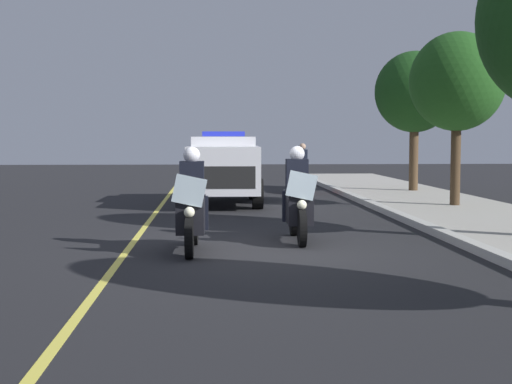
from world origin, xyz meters
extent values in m
plane|color=black|center=(0.00, 0.00, 0.00)|extent=(80.00, 80.00, 0.00)
cube|color=#B7B5AD|center=(0.00, 3.52, 0.07)|extent=(48.00, 0.24, 0.15)
cube|color=#E0D14C|center=(0.00, -2.19, 0.00)|extent=(48.00, 0.12, 0.01)
cylinder|color=black|center=(0.90, -1.14, 0.32)|extent=(0.64, 0.13, 0.64)
cylinder|color=black|center=(-0.60, -1.11, 0.32)|extent=(0.64, 0.15, 0.64)
cube|color=black|center=(0.17, -1.12, 0.62)|extent=(1.21, 0.47, 0.56)
ellipsoid|color=black|center=(0.22, -1.12, 0.92)|extent=(0.57, 0.33, 0.24)
cube|color=silver|center=(0.80, -1.14, 1.05)|extent=(0.07, 0.56, 0.53)
sphere|color=#F9F4CC|center=(0.86, -1.14, 0.72)|extent=(0.17, 0.17, 0.17)
sphere|color=red|center=(0.67, -1.29, 0.98)|extent=(0.09, 0.09, 0.09)
sphere|color=#1933F2|center=(0.67, -0.97, 0.98)|extent=(0.09, 0.09, 0.09)
cube|color=black|center=(-0.06, -1.12, 1.18)|extent=(0.29, 0.41, 0.60)
cube|color=black|center=(0.00, -0.92, 0.62)|extent=(0.18, 0.14, 0.56)
cube|color=black|center=(0.00, -1.32, 0.62)|extent=(0.18, 0.14, 0.56)
sphere|color=silver|center=(-0.04, -1.12, 1.58)|extent=(0.28, 0.28, 0.28)
cylinder|color=black|center=(-0.23, 0.75, 0.32)|extent=(0.64, 0.13, 0.64)
cylinder|color=black|center=(-1.73, 0.78, 0.32)|extent=(0.64, 0.15, 0.64)
cube|color=black|center=(-0.96, 0.76, 0.62)|extent=(1.21, 0.47, 0.56)
ellipsoid|color=black|center=(-0.91, 0.76, 0.92)|extent=(0.57, 0.33, 0.24)
cube|color=silver|center=(-0.33, 0.75, 1.05)|extent=(0.07, 0.56, 0.53)
sphere|color=#F9F4CC|center=(-0.27, 0.75, 0.72)|extent=(0.17, 0.17, 0.17)
sphere|color=red|center=(-0.46, 0.59, 0.98)|extent=(0.09, 0.09, 0.09)
sphere|color=#1933F2|center=(-0.45, 0.91, 0.98)|extent=(0.09, 0.09, 0.09)
cube|color=black|center=(-1.19, 0.77, 1.18)|extent=(0.29, 0.41, 0.60)
cube|color=black|center=(-1.12, 0.97, 0.62)|extent=(0.18, 0.14, 0.56)
cube|color=black|center=(-1.13, 0.57, 0.62)|extent=(0.18, 0.14, 0.56)
sphere|color=silver|center=(-1.17, 0.77, 1.58)|extent=(0.28, 0.28, 0.28)
cube|color=silver|center=(-8.58, -0.45, 1.02)|extent=(4.94, 2.00, 1.24)
cube|color=silver|center=(-8.88, -0.45, 1.72)|extent=(2.44, 1.80, 0.36)
cube|color=#2633D8|center=(-8.68, -0.45, 1.98)|extent=(0.31, 1.21, 0.14)
cube|color=black|center=(-6.18, -0.50, 0.88)|extent=(0.15, 1.62, 0.56)
cylinder|color=black|center=(-7.01, 0.41, 0.40)|extent=(0.81, 0.30, 0.80)
cylinder|color=black|center=(-7.05, -1.39, 0.40)|extent=(0.81, 0.30, 0.80)
cylinder|color=black|center=(-10.11, 0.48, 0.40)|extent=(0.81, 0.30, 0.80)
cylinder|color=black|center=(-10.15, -1.32, 0.40)|extent=(0.81, 0.30, 0.80)
cylinder|color=black|center=(-11.88, 2.26, 0.33)|extent=(0.66, 0.05, 0.66)
cylinder|color=black|center=(-12.98, 2.28, 0.33)|extent=(0.66, 0.05, 0.66)
cube|color=red|center=(-12.43, 2.27, 0.60)|extent=(1.00, 0.08, 0.36)
cube|color=black|center=(-12.48, 2.27, 1.20)|extent=(0.25, 0.32, 0.56)
sphere|color=tan|center=(-12.45, 2.27, 1.58)|extent=(0.22, 0.22, 0.22)
cylinder|color=#42301E|center=(-6.79, 5.62, 1.22)|extent=(0.26, 0.26, 2.25)
ellipsoid|color=#1E4C19|center=(-6.79, 5.62, 3.34)|extent=(2.48, 2.48, 2.58)
cylinder|color=#4C3823|center=(-12.25, 6.03, 1.22)|extent=(0.30, 0.30, 2.25)
ellipsoid|color=#194216|center=(-12.25, 6.03, 3.42)|extent=(2.67, 2.67, 2.72)
camera|label=1|loc=(12.14, -0.79, 1.86)|focal=51.43mm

